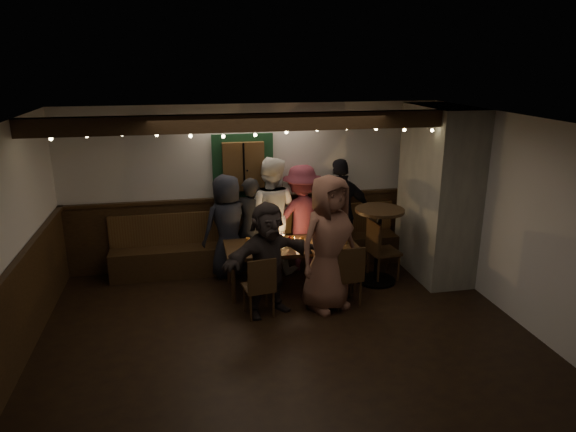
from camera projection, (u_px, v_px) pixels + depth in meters
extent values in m
cube|color=black|center=(286.00, 338.00, 6.24)|extent=(6.00, 5.00, 0.01)
cube|color=black|center=(286.00, 122.00, 5.47)|extent=(6.00, 5.00, 0.01)
cube|color=silver|center=(256.00, 186.00, 8.20)|extent=(6.00, 0.01, 2.60)
cube|color=silver|center=(1.00, 257.00, 5.29)|extent=(0.01, 5.00, 2.60)
cube|color=silver|center=(521.00, 221.00, 6.43)|extent=(0.01, 5.00, 2.60)
cube|color=black|center=(257.00, 231.00, 8.40)|extent=(6.00, 0.05, 1.10)
cube|color=black|center=(15.00, 321.00, 5.51)|extent=(0.05, 5.00, 1.10)
cube|color=slate|center=(438.00, 193.00, 7.77)|extent=(0.70, 1.40, 2.60)
cube|color=black|center=(259.00, 255.00, 8.26)|extent=(4.60, 0.45, 0.45)
cube|color=#4E3018|center=(257.00, 223.00, 8.29)|extent=(4.60, 0.06, 0.50)
cube|color=#12351C|center=(243.00, 166.00, 8.00)|extent=(0.95, 0.04, 1.00)
cube|color=#4E3018|center=(243.00, 167.00, 7.95)|extent=(0.64, 0.12, 0.76)
cube|color=black|center=(271.00, 122.00, 6.44)|extent=(6.00, 0.16, 0.22)
sphere|color=#FFE599|center=(51.00, 139.00, 5.97)|extent=(0.04, 0.04, 0.04)
sphere|color=#FFE599|center=(87.00, 136.00, 6.04)|extent=(0.04, 0.04, 0.04)
sphere|color=#FFE599|center=(122.00, 134.00, 6.11)|extent=(0.04, 0.04, 0.04)
sphere|color=#FFE599|center=(157.00, 135.00, 6.19)|extent=(0.04, 0.04, 0.04)
sphere|color=#FFE599|center=(190.00, 136.00, 6.28)|extent=(0.04, 0.04, 0.04)
sphere|color=#FFE599|center=(223.00, 136.00, 6.36)|extent=(0.04, 0.04, 0.04)
sphere|color=#FFE599|center=(255.00, 135.00, 6.43)|extent=(0.04, 0.04, 0.04)
sphere|color=#FFE599|center=(286.00, 132.00, 6.50)|extent=(0.04, 0.04, 0.04)
sphere|color=#FFE599|center=(317.00, 129.00, 6.57)|extent=(0.04, 0.04, 0.04)
sphere|color=#FFE599|center=(347.00, 128.00, 6.65)|extent=(0.04, 0.04, 0.04)
sphere|color=#FFE599|center=(376.00, 129.00, 6.73)|extent=(0.04, 0.04, 0.04)
sphere|color=#FFE599|center=(404.00, 130.00, 6.81)|extent=(0.04, 0.04, 0.04)
sphere|color=#FFE599|center=(432.00, 130.00, 6.89)|extent=(0.04, 0.04, 0.04)
sphere|color=#FFE599|center=(459.00, 129.00, 6.97)|extent=(0.04, 0.04, 0.04)
cube|color=black|center=(291.00, 246.00, 7.43)|extent=(1.89, 0.81, 0.05)
cylinder|color=black|center=(233.00, 282.00, 7.05)|extent=(0.06, 0.06, 0.62)
cylinder|color=black|center=(229.00, 264.00, 7.67)|extent=(0.06, 0.06, 0.62)
cylinder|color=black|center=(355.00, 272.00, 7.38)|extent=(0.06, 0.06, 0.62)
cylinder|color=black|center=(341.00, 255.00, 8.01)|extent=(0.06, 0.06, 0.62)
cylinder|color=#BF7226|center=(248.00, 242.00, 7.34)|extent=(0.06, 0.06, 0.13)
cylinder|color=#BF7226|center=(267.00, 246.00, 7.17)|extent=(0.06, 0.06, 0.13)
cylinder|color=silver|center=(282.00, 238.00, 7.51)|extent=(0.06, 0.06, 0.13)
cylinder|color=#BF7226|center=(302.00, 241.00, 7.38)|extent=(0.06, 0.06, 0.13)
cylinder|color=silver|center=(321.00, 235.00, 7.63)|extent=(0.06, 0.06, 0.13)
cylinder|color=#BF7226|center=(345.00, 239.00, 7.46)|extent=(0.06, 0.06, 0.13)
cylinder|color=white|center=(262.00, 253.00, 7.08)|extent=(0.23, 0.23, 0.01)
cube|color=#B2B2B7|center=(291.00, 244.00, 7.37)|extent=(0.14, 0.09, 0.05)
cylinder|color=#990C0C|center=(290.00, 241.00, 7.35)|extent=(0.03, 0.03, 0.14)
cylinder|color=gold|center=(293.00, 241.00, 7.36)|extent=(0.03, 0.03, 0.14)
cylinder|color=silver|center=(294.00, 241.00, 7.46)|extent=(0.05, 0.05, 0.07)
sphere|color=#FFB24C|center=(294.00, 237.00, 7.44)|extent=(0.03, 0.03, 0.03)
cube|color=black|center=(258.00, 287.00, 6.71)|extent=(0.43, 0.43, 0.04)
cube|color=black|center=(262.00, 276.00, 6.49)|extent=(0.38, 0.09, 0.43)
cylinder|color=black|center=(266.00, 295.00, 6.96)|extent=(0.03, 0.03, 0.37)
cylinder|color=black|center=(273.00, 305.00, 6.68)|extent=(0.03, 0.03, 0.37)
cylinder|color=black|center=(244.00, 298.00, 6.86)|extent=(0.03, 0.03, 0.37)
cylinder|color=black|center=(251.00, 308.00, 6.58)|extent=(0.03, 0.03, 0.37)
cube|color=black|center=(345.00, 277.00, 7.00)|extent=(0.43, 0.43, 0.04)
cube|color=black|center=(351.00, 265.00, 6.77)|extent=(0.40, 0.08, 0.45)
cylinder|color=black|center=(351.00, 285.00, 7.26)|extent=(0.03, 0.03, 0.39)
cylinder|color=black|center=(360.00, 294.00, 6.97)|extent=(0.03, 0.03, 0.39)
cylinder|color=black|center=(330.00, 287.00, 7.17)|extent=(0.03, 0.03, 0.39)
cylinder|color=black|center=(338.00, 297.00, 6.87)|extent=(0.03, 0.03, 0.39)
cube|color=black|center=(384.00, 252.00, 7.82)|extent=(0.47, 0.47, 0.04)
cube|color=black|center=(373.00, 237.00, 7.69)|extent=(0.09, 0.43, 0.48)
cylinder|color=black|center=(399.00, 268.00, 7.78)|extent=(0.04, 0.04, 0.41)
cylinder|color=black|center=(378.00, 271.00, 7.68)|extent=(0.04, 0.04, 0.41)
cylinder|color=black|center=(388.00, 260.00, 8.10)|extent=(0.04, 0.04, 0.41)
cylinder|color=black|center=(368.00, 263.00, 7.99)|extent=(0.04, 0.04, 0.41)
cylinder|color=black|center=(376.00, 280.00, 7.83)|extent=(0.59, 0.59, 0.03)
cylinder|color=black|center=(378.00, 247.00, 7.66)|extent=(0.08, 0.08, 1.13)
cylinder|color=black|center=(380.00, 210.00, 7.50)|extent=(0.72, 0.72, 0.05)
imported|color=black|center=(228.00, 226.00, 7.84)|extent=(0.91, 0.75, 1.60)
imported|color=black|center=(251.00, 226.00, 7.95)|extent=(0.61, 0.45, 1.54)
imported|color=white|center=(271.00, 215.00, 8.02)|extent=(1.10, 1.00, 1.83)
imported|color=maroon|center=(302.00, 218.00, 8.10)|extent=(1.16, 0.75, 1.69)
imported|color=black|center=(340.00, 213.00, 8.21)|extent=(1.04, 0.45, 1.77)
imported|color=#292221|center=(268.00, 259.00, 6.65)|extent=(1.49, 0.92, 1.53)
imported|color=brown|center=(329.00, 243.00, 6.75)|extent=(1.06, 0.89, 1.85)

